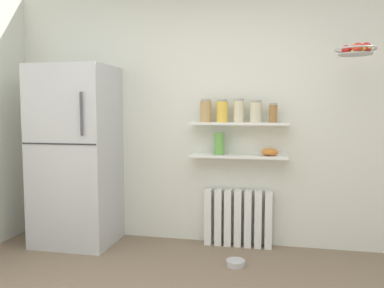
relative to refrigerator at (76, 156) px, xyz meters
The scene contains 14 objects.
back_wall 1.53m from the refrigerator, 14.32° to the left, with size 7.04×0.10×2.60m, color silver.
refrigerator is the anchor object (origin of this frame).
radiator 1.76m from the refrigerator, ahead, with size 0.67×0.12×0.57m.
wall_shelf_lower 1.64m from the refrigerator, ahead, with size 0.96×0.22×0.03m, color white.
wall_shelf_upper 1.68m from the refrigerator, ahead, with size 0.96×0.22×0.03m, color white.
storage_jar_0 1.40m from the refrigerator, ahead, with size 0.11×0.11×0.23m.
storage_jar_1 1.55m from the refrigerator, ahead, with size 0.11×0.11×0.22m.
storage_jar_2 1.71m from the refrigerator, ahead, with size 0.10×0.10×0.23m.
storage_jar_3 1.86m from the refrigerator, ahead, with size 0.11×0.11×0.21m.
storage_jar_4 2.02m from the refrigerator, ahead, with size 0.08×0.08×0.19m.
vase 1.46m from the refrigerator, ahead, with size 0.10×0.10×0.22m, color #66A84C.
shelf_bowl 1.95m from the refrigerator, ahead, with size 0.16×0.16×0.07m, color orange.
pet_food_bowl 1.90m from the refrigerator, ahead, with size 0.17×0.17×0.05m, color #B7B7BC.
hanging_fruit_basket 2.79m from the refrigerator, ahead, with size 0.33×0.33×0.10m.
Camera 1 is at (0.52, -1.84, 1.35)m, focal length 35.61 mm.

